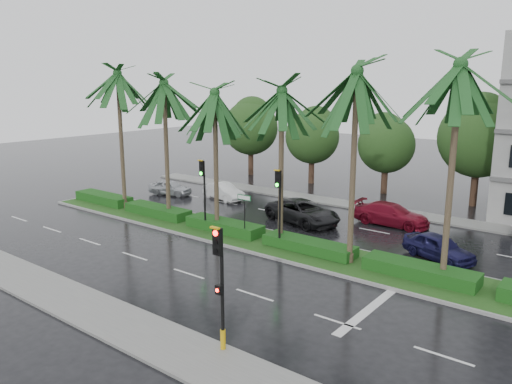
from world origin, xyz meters
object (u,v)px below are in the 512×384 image
Objects in this scene: car_darkgrey at (303,212)px; car_red at (391,214)px; signal_median_left at (203,185)px; car_white at (224,191)px; street_sign at (244,206)px; signal_near at (220,284)px; car_silver at (170,188)px; car_blue at (439,247)px.

car_red is at bearing -43.28° from car_darkgrey.
signal_median_left is 9.22m from car_white.
street_sign is 0.67× the size of car_white.
signal_near is at bearing -126.53° from car_white.
car_silver is 0.92× the size of car_white.
street_sign is at bearing 134.31° from car_blue.
signal_median_left is 3.13m from street_sign.
car_silver is 12.97m from car_darkgrey.
car_darkgrey reaches higher than car_red.
car_white is 0.81× the size of car_red.
car_white is at bearing 102.07° from car_blue.
car_red is (13.22, 1.19, 0.06)m from car_white.
car_silver is at bearing 120.14° from car_white.
signal_median_left reaches higher than car_white.
signal_near is 14.08m from car_blue.
car_darkgrey is (3.50, 5.56, -2.25)m from signal_median_left.
signal_median_left is 6.94m from car_darkgrey.
car_darkgrey is (12.96, -0.41, 0.14)m from car_silver.
car_darkgrey is at bearing -106.75° from car_silver.
street_sign is at bearing -129.85° from car_silver.
signal_near is at bearing -142.76° from car_darkgrey.
signal_near is 1.22× the size of car_silver.
street_sign is 10.85m from car_white.
car_darkgrey is at bearing 113.09° from signal_near.
car_silver is 0.92× the size of car_blue.
signal_median_left is 1.22× the size of car_silver.
car_darkgrey is (-6.50, 15.25, -1.76)m from signal_near.
signal_near is 16.67m from car_darkgrey.
signal_near reaches higher than car_blue.
car_white is 18.05m from car_blue.
signal_median_left reaches higher than car_silver.
car_blue is (9.27, -1.56, -0.08)m from car_darkgrey.
car_red is (5.27, 8.42, -1.42)m from street_sign.
car_silver is 0.74× the size of car_red.
car_darkgrey is at bearing 103.42° from car_blue.
car_silver is (-19.46, 15.65, -1.90)m from signal_near.
signal_near reaches higher than car_silver.
street_sign is 0.73× the size of car_silver.
signal_median_left is 13.58m from car_blue.
car_white is at bearing -87.11° from car_silver.
car_red is at bearing 46.14° from signal_median_left.
car_white is at bearing 94.66° from car_red.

